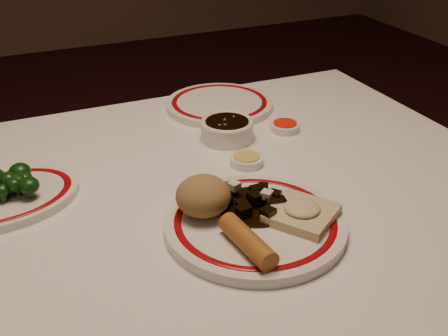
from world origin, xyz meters
TOP-DOWN VIEW (x-y plane):
  - dining_table at (0.00, 0.00)m, footprint 1.20×0.90m
  - main_plate at (0.05, -0.14)m, footprint 0.32×0.32m
  - rice_mound at (-0.02, -0.09)m, footprint 0.09×0.09m
  - spring_roll at (0.00, -0.21)m, footprint 0.04×0.12m
  - fried_wonton at (0.12, -0.17)m, footprint 0.14×0.14m
  - stirfry_heap at (0.06, -0.11)m, footprint 0.12×0.12m
  - broccoli_plate at (-0.30, 0.10)m, footprint 0.28×0.26m
  - broccoli_pile at (-0.30, 0.10)m, footprint 0.11×0.10m
  - soy_bowl at (0.14, 0.17)m, footprint 0.11×0.11m
  - sweet_sour_dish at (0.27, 0.16)m, footprint 0.06×0.06m
  - mustard_dish at (0.13, 0.05)m, footprint 0.06×0.06m
  - far_plate at (0.19, 0.33)m, footprint 0.28×0.28m

SIDE VIEW (x-z plane):
  - dining_table at x=0.00m, z-range 0.28..1.03m
  - sweet_sour_dish at x=0.27m, z-range 0.75..0.77m
  - mustard_dish at x=0.13m, z-range 0.75..0.77m
  - broccoli_plate at x=-0.30m, z-range 0.75..0.77m
  - far_plate at x=0.19m, z-range 0.75..0.77m
  - main_plate at x=0.05m, z-range 0.75..0.77m
  - soy_bowl at x=0.14m, z-range 0.75..0.79m
  - stirfry_heap at x=0.06m, z-range 0.76..0.79m
  - fried_wonton at x=0.12m, z-range 0.77..0.79m
  - spring_roll at x=0.00m, z-range 0.77..0.80m
  - broccoli_pile at x=-0.30m, z-range 0.76..0.81m
  - rice_mound at x=-0.02m, z-range 0.77..0.83m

